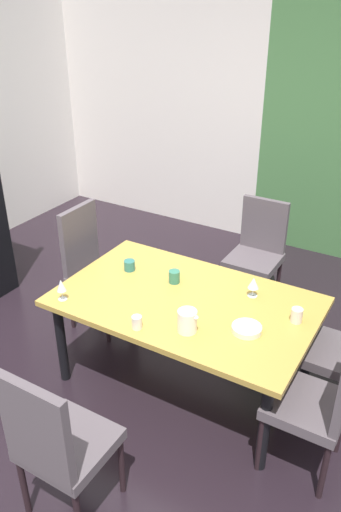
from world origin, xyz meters
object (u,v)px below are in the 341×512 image
object	(u,v)px
chair_left_far	(92,263)
cup_east	(129,265)
cup_near_shelf	(174,277)
dining_table	(185,308)
chair_right_near	(324,396)
chair_head_near	(56,442)
wine_glass_right	(61,286)
cup_center	(137,322)
pitcher_left	(187,321)
wine_glass_rear	(253,283)
cup_near_window	(297,315)
chair_head_far	(258,249)
serving_bowl_south	(247,329)

from	to	relation	value
chair_left_far	cup_east	world-z (taller)	chair_left_far
chair_left_far	cup_near_shelf	xyz separation A→B (m)	(0.87, -0.12, 0.19)
dining_table	chair_right_near	distance (m)	1.09
dining_table	cup_east	bearing A→B (deg)	166.23
chair_head_near	chair_right_near	world-z (taller)	chair_right_near
chair_head_near	wine_glass_right	world-z (taller)	chair_head_near
wine_glass_right	cup_center	distance (m)	0.63
wine_glass_right	pitcher_left	distance (m)	0.92
wine_glass_rear	cup_near_window	distance (m)	0.39
chair_head_far	cup_center	world-z (taller)	chair_head_far
cup_center	cup_east	bearing A→B (deg)	128.29
wine_glass_right	cup_center	size ratio (longest dim) A/B	1.80
chair_head_far	cup_center	size ratio (longest dim) A/B	11.30
wine_glass_right	wine_glass_rear	xyz separation A→B (m)	(1.11, 0.70, -0.01)
chair_right_near	serving_bowl_south	world-z (taller)	chair_right_near
chair_head_near	cup_center	xyz separation A→B (m)	(-0.07, 0.84, 0.20)
chair_left_far	chair_head_far	bearing A→B (deg)	132.87
chair_left_far	cup_center	distance (m)	1.21
chair_head_far	cup_near_shelf	xyz separation A→B (m)	(-0.21, -1.13, 0.22)
cup_near_window	cup_east	xyz separation A→B (m)	(-1.30, 0.01, -0.01)
cup_center	cup_near_shelf	bearing A→B (deg)	97.42
chair_right_near	wine_glass_right	bearing A→B (deg)	94.93
chair_head_near	chair_right_near	xyz separation A→B (m)	(1.09, 1.01, 0.01)
wine_glass_rear	cup_near_window	size ratio (longest dim) A/B	1.50
chair_head_near	wine_glass_rear	xyz separation A→B (m)	(0.42, 1.56, 0.26)
chair_head_far	pitcher_left	bearing A→B (deg)	95.50
wine_glass_right	cup_near_shelf	bearing A→B (deg)	46.96
chair_head_near	chair_head_far	distance (m)	2.57
cup_east	pitcher_left	world-z (taller)	pitcher_left
chair_head_far	wine_glass_right	distance (m)	1.89
chair_head_near	chair_left_far	size ratio (longest dim) A/B	0.97
dining_table	chair_head_near	size ratio (longest dim) A/B	1.72
chair_head_far	chair_head_near	bearing A→B (deg)	88.50
wine_glass_rear	pitcher_left	distance (m)	0.61
dining_table	cup_near_shelf	world-z (taller)	cup_near_shelf
cup_center	serving_bowl_south	bearing A→B (deg)	27.77
wine_glass_rear	cup_near_window	bearing A→B (deg)	-21.70
wine_glass_right	cup_center	bearing A→B (deg)	-1.33
chair_head_far	wine_glass_rear	world-z (taller)	chair_head_far
cup_near_window	cup_east	world-z (taller)	cup_near_window
chair_head_far	cup_near_window	distance (m)	1.37
cup_center	chair_left_far	bearing A→B (deg)	142.75
cup_near_shelf	pitcher_left	size ratio (longest dim) A/B	0.63
cup_east	pitcher_left	bearing A→B (deg)	-30.92
chair_head_far	chair_left_far	bearing A→B (deg)	42.87
chair_head_near	wine_glass_rear	distance (m)	1.63
chair_head_near	chair_left_far	distance (m)	1.86
chair_right_near	cup_center	world-z (taller)	chair_right_near
chair_head_far	wine_glass_rear	distance (m)	1.10
chair_left_far	serving_bowl_south	distance (m)	1.62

